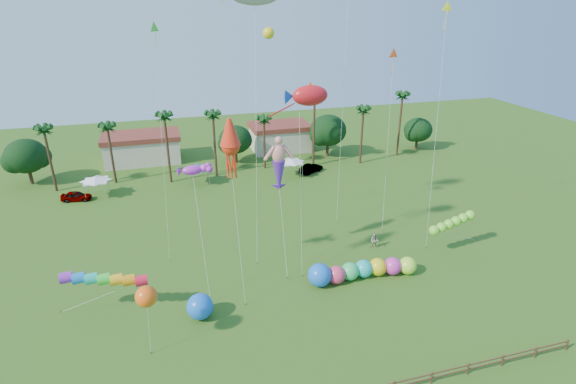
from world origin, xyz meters
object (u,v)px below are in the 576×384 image
object	(u,v)px
car_a	(76,196)
blue_ball	(200,306)
car_b	(311,168)
caterpillar_inflatable	(358,270)
spectator_b	(374,241)

from	to	relation	value
car_a	blue_ball	size ratio (longest dim) A/B	1.71
car_b	caterpillar_inflatable	bearing A→B (deg)	140.12
caterpillar_inflatable	blue_ball	world-z (taller)	blue_ball
car_b	blue_ball	size ratio (longest dim) A/B	1.86
car_b	spectator_b	xyz separation A→B (m)	(-0.98, -24.48, 0.20)
car_a	car_b	world-z (taller)	car_b
spectator_b	caterpillar_inflatable	distance (m)	6.50
blue_ball	car_a	bearing A→B (deg)	114.84
spectator_b	caterpillar_inflatable	world-z (taller)	caterpillar_inflatable
car_b	caterpillar_inflatable	size ratio (longest dim) A/B	0.38
spectator_b	caterpillar_inflatable	bearing A→B (deg)	-83.39
car_a	caterpillar_inflatable	bearing A→B (deg)	-124.73
caterpillar_inflatable	car_a	bearing A→B (deg)	138.42
caterpillar_inflatable	car_b	bearing A→B (deg)	82.33
car_a	blue_ball	distance (m)	32.62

